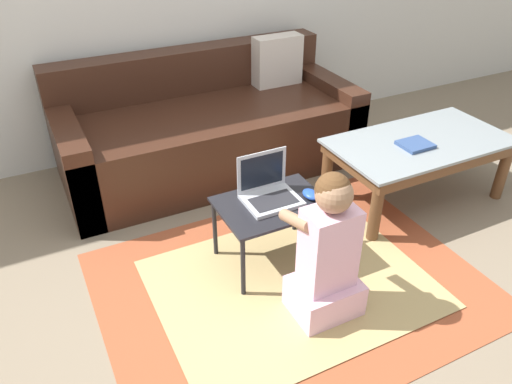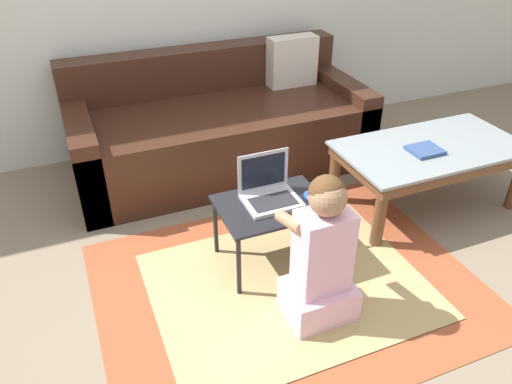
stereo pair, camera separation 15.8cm
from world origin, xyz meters
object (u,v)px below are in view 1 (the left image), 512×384
Objects in this scene: laptop at (269,193)px; book_on_table at (415,144)px; computer_mouse at (310,194)px; laptop_desk at (272,210)px; person_seated at (327,254)px; coffee_table at (419,149)px; couch at (209,129)px.

laptop reaches higher than book_on_table.
computer_mouse is 0.57× the size of book_on_table.
laptop_desk is at bearing -94.73° from laptop.
computer_mouse is at bearing 68.81° from person_seated.
book_on_table is (0.83, 0.15, 0.03)m from computer_mouse.
couch is at bearing 135.22° from coffee_table.
couch reaches higher than person_seated.
person_seated is 4.08× the size of book_on_table.
book_on_table is at bearing 5.74° from laptop_desk.
person_seated is 1.13m from book_on_table.
computer_mouse is (-0.92, -0.19, 0.04)m from coffee_table.
couch reaches higher than coffee_table.
computer_mouse is 0.84m from book_on_table.
couch is 1.80× the size of coffee_table.
book_on_table is (-0.09, -0.04, 0.08)m from coffee_table.
coffee_table is at bearing 11.67° from computer_mouse.
person_seated is at bearing -151.06° from book_on_table.
computer_mouse is at bearing -21.36° from laptop.
coffee_table is at bearing 26.83° from book_on_table.
computer_mouse is 0.14× the size of person_seated.
laptop_desk is 5.17× the size of computer_mouse.
person_seated is at bearing -92.21° from couch.
couch is at bearing 84.45° from laptop.
laptop is 0.37× the size of person_seated.
person_seated reaches higher than book_on_table.
coffee_table is at bearing -44.78° from couch.
laptop reaches higher than computer_mouse.
couch is 1.60m from person_seated.
couch reaches higher than laptop.
laptop is at bearing -95.55° from couch.
laptop is at bearing 158.64° from computer_mouse.
coffee_table is 1.23m from person_seated.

